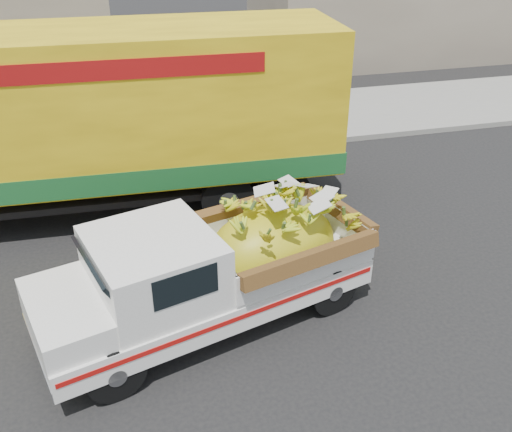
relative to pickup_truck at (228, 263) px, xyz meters
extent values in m
plane|color=black|center=(-2.19, -0.40, -0.96)|extent=(100.00, 100.00, 0.00)
cube|color=gray|center=(-2.19, 6.51, -0.89)|extent=(60.00, 0.25, 0.15)
cube|color=gray|center=(-2.19, 8.61, -0.89)|extent=(60.00, 4.00, 0.14)
cylinder|color=black|center=(-1.84, -1.35, -0.55)|extent=(0.86, 0.46, 0.83)
cylinder|color=black|center=(-2.28, 0.17, -0.55)|extent=(0.86, 0.46, 0.83)
cylinder|color=black|center=(1.60, -0.36, -0.55)|extent=(0.86, 0.46, 0.83)
cylinder|color=black|center=(1.17, 1.16, -0.55)|extent=(0.86, 0.46, 0.83)
cube|color=white|center=(-0.39, -0.11, -0.36)|extent=(5.42, 3.19, 0.42)
cube|color=#A50F0C|center=(-0.13, -1.00, -0.29)|extent=(4.81, 1.39, 0.08)
cube|color=silver|center=(-2.80, -0.80, -0.47)|extent=(0.60, 1.77, 0.15)
cube|color=white|center=(-2.40, -0.69, 0.05)|extent=(1.37, 1.92, 0.39)
cube|color=white|center=(-1.15, -0.33, 0.34)|extent=(2.11, 2.17, 0.98)
cube|color=black|center=(-0.80, -1.16, 0.53)|extent=(0.89, 0.27, 0.46)
cube|color=white|center=(0.86, 0.25, 0.13)|extent=(2.91, 2.47, 0.55)
ellipsoid|color=gold|center=(0.76, 0.22, 0.01)|extent=(2.58, 2.04, 1.39)
cylinder|color=black|center=(1.79, 2.87, -0.41)|extent=(1.11, 0.36, 1.10)
cylinder|color=black|center=(1.88, 4.87, -0.41)|extent=(1.11, 0.36, 1.10)
cylinder|color=black|center=(0.60, 2.92, -0.41)|extent=(1.11, 0.36, 1.10)
cylinder|color=black|center=(0.68, 4.92, -0.41)|extent=(1.11, 0.36, 1.10)
cube|color=black|center=(-2.86, 4.06, -0.18)|extent=(12.03, 1.49, 0.36)
cube|color=yellow|center=(-2.86, 4.06, 1.42)|extent=(11.85, 2.98, 2.84)
cube|color=#195826|center=(-2.86, 4.06, 0.25)|extent=(11.91, 3.00, 0.45)
cube|color=maroon|center=(-2.91, 2.81, 2.39)|extent=(8.39, 0.36, 0.35)
camera|label=1|loc=(-1.42, -7.21, 4.98)|focal=40.00mm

